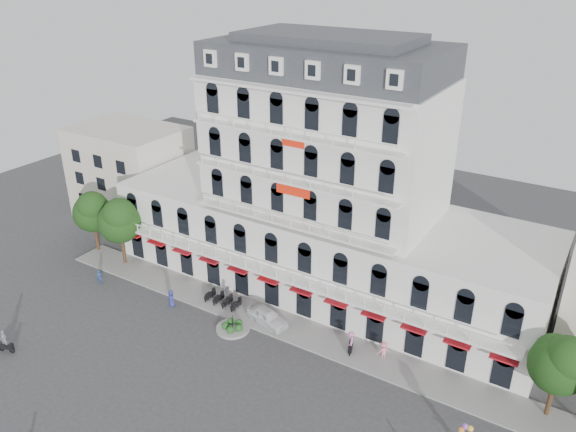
{
  "coord_description": "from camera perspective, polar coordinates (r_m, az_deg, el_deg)",
  "views": [
    {
      "loc": [
        24.28,
        -28.09,
        32.22
      ],
      "look_at": [
        0.64,
        10.0,
        11.16
      ],
      "focal_mm": 35.0,
      "sensor_mm": 36.0,
      "label": 1
    }
  ],
  "objects": [
    {
      "name": "sidewalk",
      "position": [
        54.76,
        -1.14,
        -10.78
      ],
      "size": [
        53.0,
        4.0,
        0.16
      ],
      "primitive_type": "cube",
      "color": "gray",
      "rests_on": "ground"
    },
    {
      "name": "pedestrian_far",
      "position": [
        63.57,
        -18.6,
        -5.88
      ],
      "size": [
        0.73,
        0.64,
        1.68
      ],
      "primitive_type": "imported",
      "rotation": [
        0.0,
        0.0,
        0.48
      ],
      "color": "navy",
      "rests_on": "ground"
    },
    {
      "name": "tree_west_outer",
      "position": [
        68.52,
        -19.26,
        0.58
      ],
      "size": [
        4.5,
        4.48,
        7.76
      ],
      "color": "#382314",
      "rests_on": "ground"
    },
    {
      "name": "pedestrian_mid",
      "position": [
        57.67,
        -6.16,
        -7.87
      ],
      "size": [
        1.17,
        0.87,
        1.84
      ],
      "primitive_type": "imported",
      "rotation": [
        0.0,
        0.0,
        2.69
      ],
      "color": "slate",
      "rests_on": "ground"
    },
    {
      "name": "tree_east_inner",
      "position": [
        46.68,
        25.94,
        -13.17
      ],
      "size": [
        4.4,
        4.37,
        7.57
      ],
      "color": "#382314",
      "rests_on": "ground"
    },
    {
      "name": "parked_car",
      "position": [
        54.4,
        -2.13,
        -10.18
      ],
      "size": [
        4.81,
        2.77,
        1.54
      ],
      "primitive_type": "imported",
      "rotation": [
        0.0,
        0.0,
        1.35
      ],
      "color": "white",
      "rests_on": "ground"
    },
    {
      "name": "parked_scooter_row",
      "position": [
        57.77,
        -6.61,
        -8.93
      ],
      "size": [
        4.4,
        1.8,
        1.1
      ],
      "primitive_type": null,
      "color": "black",
      "rests_on": "ground"
    },
    {
      "name": "rider_west",
      "position": [
        56.67,
        -26.83,
        -11.38
      ],
      "size": [
        1.66,
        0.78,
        2.24
      ],
      "rotation": [
        0.0,
        0.0,
        0.3
      ],
      "color": "black",
      "rests_on": "ground"
    },
    {
      "name": "traffic_island",
      "position": [
        54.12,
        -5.62,
        -11.18
      ],
      "size": [
        3.2,
        3.2,
        1.6
      ],
      "color": "gray",
      "rests_on": "ground"
    },
    {
      "name": "main_building",
      "position": [
        56.65,
        3.72,
        1.97
      ],
      "size": [
        45.0,
        15.0,
        25.8
      ],
      "color": "silver",
      "rests_on": "ground"
    },
    {
      "name": "ground",
      "position": [
        49.16,
        -7.07,
        -16.02
      ],
      "size": [
        120.0,
        120.0,
        0.0
      ],
      "primitive_type": "plane",
      "color": "#38383A",
      "rests_on": "ground"
    },
    {
      "name": "flank_building_west",
      "position": [
        77.12,
        -15.66,
        4.32
      ],
      "size": [
        14.0,
        10.0,
        12.0
      ],
      "primitive_type": "cube",
      "color": "beige",
      "rests_on": "ground"
    },
    {
      "name": "rider_center",
      "position": [
        51.06,
        6.41,
        -12.54
      ],
      "size": [
        0.94,
        1.64,
        2.14
      ],
      "rotation": [
        0.0,
        0.0,
        5.05
      ],
      "color": "black",
      "rests_on": "ground"
    },
    {
      "name": "pedestrian_right",
      "position": [
        50.77,
        9.68,
        -13.35
      ],
      "size": [
        1.31,
        1.28,
        1.81
      ],
      "primitive_type": "imported",
      "rotation": [
        0.0,
        0.0,
        3.88
      ],
      "color": "pink",
      "rests_on": "ground"
    },
    {
      "name": "tree_west_inner",
      "position": [
        64.51,
        -16.77,
        -0.27
      ],
      "size": [
        4.76,
        4.76,
        8.25
      ],
      "color": "#382314",
      "rests_on": "ground"
    },
    {
      "name": "pedestrian_left",
      "position": [
        57.88,
        -11.77,
        -8.18
      ],
      "size": [
        1.02,
        0.8,
        1.84
      ],
      "primitive_type": "imported",
      "rotation": [
        0.0,
        0.0,
        -0.26
      ],
      "color": "navy",
      "rests_on": "ground"
    }
  ]
}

